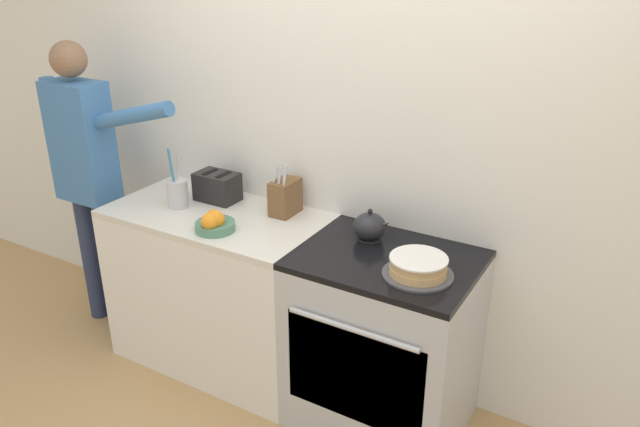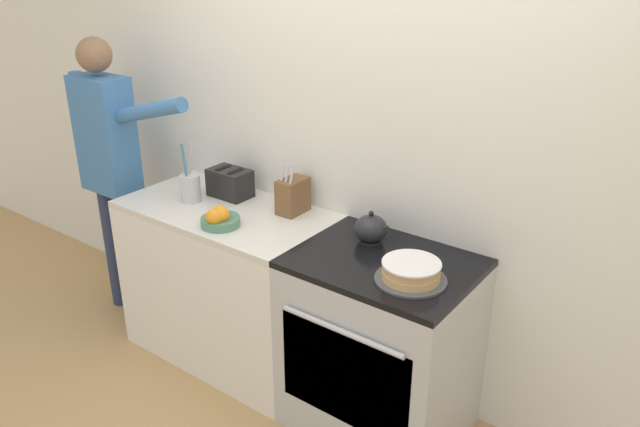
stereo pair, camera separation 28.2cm
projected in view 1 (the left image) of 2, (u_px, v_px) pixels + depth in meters
wall_back at (365, 140)px, 2.98m from camera, size 8.00×0.04×2.60m
counter_cabinet at (221, 288)px, 3.38m from camera, size 1.14×0.61×0.89m
stove_range at (383, 341)px, 2.93m from camera, size 0.80×0.65×0.89m
layer_cake at (418, 267)px, 2.59m from camera, size 0.30×0.30×0.08m
tea_kettle at (370, 227)px, 2.90m from camera, size 0.19×0.15×0.15m
knife_block at (285, 197)px, 3.16m from camera, size 0.11×0.17×0.27m
utensil_crock at (177, 192)px, 3.25m from camera, size 0.11×0.11×0.32m
fruit_bowl at (214, 222)px, 2.98m from camera, size 0.19×0.19×0.11m
toaster at (217, 187)px, 3.33m from camera, size 0.24×0.15×0.16m
person_baker at (86, 164)px, 3.51m from camera, size 0.95×0.20×1.70m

